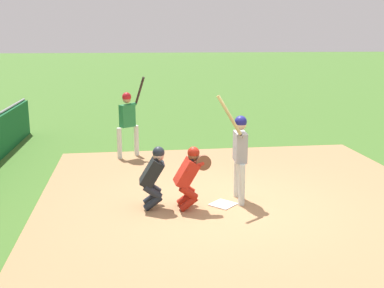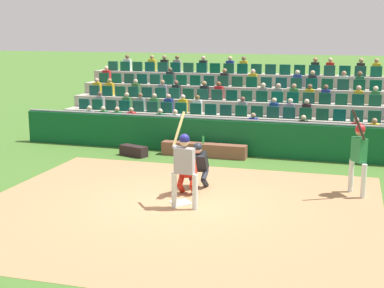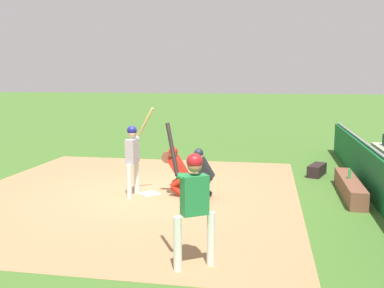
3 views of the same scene
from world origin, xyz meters
TOP-DOWN VIEW (x-y plane):
  - ground_plane at (0.00, 0.00)m, footprint 160.00×160.00m
  - infield_dirt_patch at (0.00, 0.50)m, footprint 9.61×8.69m
  - home_plate_marker at (0.00, 0.00)m, footprint 0.62×0.62m
  - batter_at_plate at (-0.20, 0.36)m, footprint 0.65×0.65m
  - catcher_crouching at (0.09, -0.69)m, footprint 0.49×0.73m
  - home_plate_umpire at (-0.03, -1.38)m, footprint 0.46×0.51m
  - dugout_wall at (0.00, -5.54)m, footprint 15.47×0.24m
  - dugout_bench at (0.87, -4.99)m, footprint 2.84×0.40m
  - water_bottle_on_bench at (0.89, -4.98)m, footprint 0.07×0.07m
  - equipment_duffel_bag at (3.10, -4.38)m, footprint 1.03×0.66m
  - on_deck_batter at (-4.03, -1.95)m, footprint 0.49×0.83m
  - bleacher_stand at (0.00, -9.76)m, footprint 15.27×4.72m

SIDE VIEW (x-z plane):
  - ground_plane at x=0.00m, z-range 0.00..0.00m
  - infield_dirt_patch at x=0.00m, z-range 0.00..0.01m
  - home_plate_marker at x=0.00m, z-range 0.01..0.02m
  - equipment_duffel_bag at x=3.10m, z-range 0.00..0.35m
  - dugout_bench at x=0.87m, z-range 0.00..0.44m
  - water_bottle_on_bench at x=0.89m, z-range 0.44..0.69m
  - dugout_wall at x=0.00m, z-range -0.03..1.20m
  - home_plate_umpire at x=-0.03m, z-range 0.06..1.31m
  - catcher_crouching at x=0.09m, z-range 0.07..1.33m
  - bleacher_stand at x=0.00m, z-range -0.62..2.36m
  - batter_at_plate at x=-0.20m, z-range 0.00..2.23m
  - on_deck_batter at x=-4.03m, z-range 0.01..2.26m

